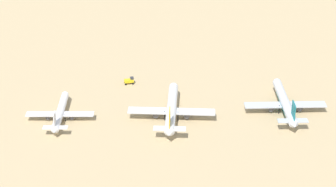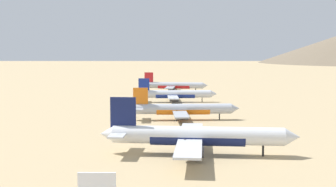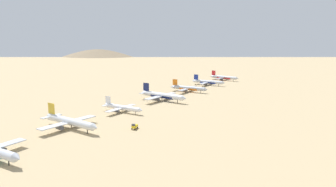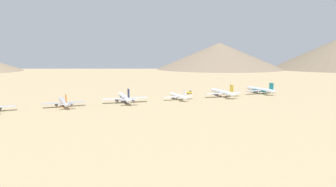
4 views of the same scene
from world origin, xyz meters
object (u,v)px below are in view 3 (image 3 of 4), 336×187
Objects in this scene: parked_jet_6 at (224,77)px; parked_jet_5 at (208,82)px; parked_jet_1 at (69,121)px; service_truck at (135,126)px; parked_jet_3 at (162,95)px; parked_jet_4 at (188,88)px; parked_jet_2 at (122,108)px.

parked_jet_5 is at bearing -88.65° from parked_jet_6.
parked_jet_1 is 44.04m from service_truck.
service_truck is at bearing -80.02° from parked_jet_6.
parked_jet_3 is at bearing -87.28° from parked_jet_6.
parked_jet_4 is 152.72m from service_truck.
parked_jet_1 is 9.62× the size of service_truck.
parked_jet_3 is at bearing 88.78° from parked_jet_2.
parked_jet_1 is 229.17m from parked_jet_5.
parked_jet_3 is (-0.66, 112.51, 0.11)m from parked_jet_1.
parked_jet_1 is 1.15× the size of parked_jet_4.
parked_jet_4 is at bearing -87.52° from parked_jet_6.
parked_jet_2 is 0.91× the size of parked_jet_5.
parked_jet_4 is (-3.23, 58.07, -0.84)m from parked_jet_3.
parked_jet_6 is at bearing 92.72° from parked_jet_3.
parked_jet_2 is at bearing -88.26° from parked_jet_6.
parked_jet_5 is 55.72m from parked_jet_6.
parked_jet_6 is (-8.18, 172.24, -0.93)m from parked_jet_3.
service_truck is at bearing 32.33° from parked_jet_1.
parked_jet_1 is 1.17× the size of parked_jet_6.
parked_jet_4 reaches higher than parked_jet_5.
parked_jet_6 is 8.21× the size of service_truck.
parked_jet_1 is 1.17× the size of parked_jet_5.
parked_jet_3 is 172.44m from parked_jet_6.
parked_jet_1 is 170.63m from parked_jet_4.
service_truck is (37.12, 23.49, -3.13)m from parked_jet_1.
parked_jet_5 reaches higher than service_truck.
service_truck is (44.64, -205.55, -2.31)m from parked_jet_5.
parked_jet_3 reaches higher than parked_jet_1.
parked_jet_2 is 0.75× the size of parked_jet_3.
service_truck is (45.96, -261.26, -2.31)m from parked_jet_6.
parked_jet_6 is at bearing 92.48° from parked_jet_4.
parked_jet_4 is at bearing 91.31° from parked_jet_1.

